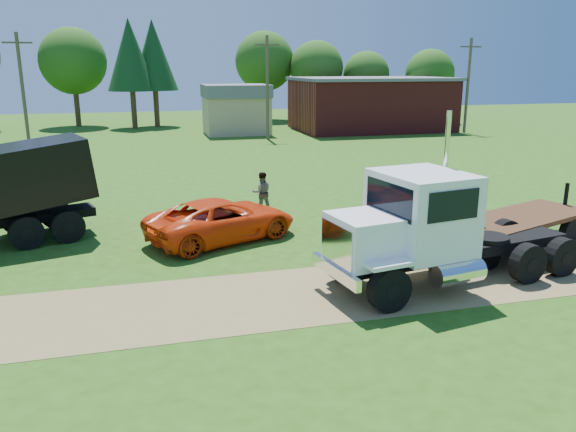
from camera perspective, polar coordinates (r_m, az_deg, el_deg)
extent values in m
plane|color=#2A4910|center=(16.86, 4.52, -7.64)|extent=(140.00, 140.00, 0.00)
cube|color=olive|center=(16.86, 4.52, -7.63)|extent=(120.00, 4.20, 0.01)
cube|color=black|center=(18.26, 16.64, -3.42)|extent=(8.51, 2.46, 0.34)
cylinder|color=black|center=(15.55, 10.24, -7.38)|extent=(1.29, 0.59, 1.24)
cylinder|color=black|center=(15.55, 10.24, -7.38)|extent=(0.50, 0.48, 0.43)
cylinder|color=black|center=(17.45, 5.77, -4.69)|extent=(1.29, 0.59, 1.24)
cylinder|color=black|center=(17.45, 5.77, -4.69)|extent=(0.50, 0.48, 0.43)
cylinder|color=black|center=(18.76, 23.17, -4.45)|extent=(1.29, 0.59, 1.24)
cylinder|color=black|center=(18.76, 23.17, -4.45)|extent=(0.50, 0.48, 0.43)
cylinder|color=black|center=(20.36, 18.24, -2.49)|extent=(1.29, 0.59, 1.24)
cylinder|color=black|center=(20.36, 18.24, -2.49)|extent=(0.50, 0.48, 0.43)
cylinder|color=black|center=(19.84, 26.06, -3.75)|extent=(1.29, 0.59, 1.24)
cylinder|color=black|center=(19.84, 26.06, -3.75)|extent=(0.50, 0.48, 0.43)
cylinder|color=black|center=(21.35, 21.15, -1.95)|extent=(1.29, 0.59, 1.24)
cylinder|color=black|center=(21.35, 21.15, -1.95)|extent=(0.50, 0.48, 0.43)
cube|color=white|center=(16.14, 8.18, -2.20)|extent=(2.32, 2.22, 1.35)
cube|color=white|center=(15.66, 5.04, -2.87)|extent=(0.37, 1.68, 1.13)
cube|color=white|center=(15.89, 4.79, -5.60)|extent=(0.60, 2.58, 0.34)
cube|color=white|center=(17.00, 13.39, 0.40)|extent=(2.78, 3.06, 2.37)
cube|color=black|center=(16.21, 10.24, 1.71)|extent=(0.43, 2.23, 0.96)
cube|color=black|center=(15.86, 16.48, 1.03)|extent=(1.67, 0.32, 0.84)
cube|color=black|center=(17.95, 10.85, 2.97)|extent=(1.67, 0.32, 0.84)
cube|color=white|center=(15.29, 10.37, -4.85)|extent=(1.42, 0.72, 0.11)
cube|color=white|center=(17.21, 5.83, -2.40)|extent=(1.42, 0.72, 0.11)
cylinder|color=white|center=(16.75, 16.85, -5.54)|extent=(1.67, 0.93, 0.68)
cylinder|color=white|center=(18.20, 15.51, 2.13)|extent=(0.18, 0.18, 5.18)
cylinder|color=black|center=(19.08, 19.78, -2.09)|extent=(1.43, 1.43, 0.14)
cylinder|color=black|center=(22.49, -25.04, -1.55)|extent=(1.29, 0.75, 1.23)
cylinder|color=black|center=(22.49, -25.04, -1.55)|extent=(0.54, 0.53, 0.43)
cylinder|color=black|center=(24.74, -25.86, -0.23)|extent=(1.29, 0.75, 1.23)
cylinder|color=black|center=(24.74, -25.86, -0.23)|extent=(0.54, 0.53, 0.43)
cylinder|color=black|center=(22.70, -21.45, -1.02)|extent=(1.29, 0.75, 1.23)
cylinder|color=black|center=(22.70, -21.45, -1.02)|extent=(0.54, 0.53, 0.43)
cylinder|color=black|center=(24.93, -22.58, 0.25)|extent=(1.29, 0.75, 1.23)
cylinder|color=black|center=(24.93, -22.58, 0.25)|extent=(0.54, 0.53, 0.43)
cube|color=black|center=(23.24, -25.45, 3.72)|extent=(5.48, 4.07, 2.71)
imported|color=red|center=(21.50, -6.71, -0.37)|extent=(6.40, 4.76, 1.62)
cube|color=#392512|center=(21.89, 21.43, -0.49)|extent=(8.07, 4.83, 0.17)
cube|color=black|center=(21.95, 21.37, -1.10)|extent=(7.60, 3.56, 0.24)
cylinder|color=black|center=(19.56, 19.73, -3.75)|extent=(1.01, 0.60, 0.97)
cylinder|color=black|center=(20.73, 15.20, -2.34)|extent=(1.01, 0.60, 0.97)
cylinder|color=black|center=(23.55, 26.65, -1.36)|extent=(1.01, 0.60, 0.97)
cylinder|color=black|center=(24.53, 22.54, -0.29)|extent=(1.01, 0.60, 0.97)
cube|color=black|center=(18.82, 15.09, -0.86)|extent=(0.15, 0.15, 0.97)
cube|color=black|center=(24.95, 26.42, 1.93)|extent=(0.15, 0.15, 0.97)
imported|color=#999999|center=(25.45, -2.69, 2.42)|extent=(0.92, 0.72, 1.85)
cube|color=maroon|center=(59.52, 8.37, 11.07)|extent=(15.00, 10.00, 5.00)
cube|color=slate|center=(59.40, 8.46, 13.62)|extent=(15.40, 10.40, 0.30)
cube|color=tan|center=(55.62, -5.28, 10.17)|extent=(6.00, 5.00, 3.60)
cube|color=slate|center=(55.47, -5.34, 12.54)|extent=(6.20, 5.40, 1.20)
cylinder|color=#473D28|center=(50.46, -25.33, 11.40)|extent=(0.28, 0.28, 9.00)
cube|color=#473D28|center=(50.45, -25.82, 15.58)|extent=(2.20, 0.14, 0.14)
cylinder|color=#473D28|center=(50.94, -2.11, 12.82)|extent=(0.28, 0.28, 9.00)
cube|color=#473D28|center=(50.93, -2.15, 16.99)|extent=(2.20, 0.14, 0.14)
cylinder|color=#473D28|center=(58.69, 17.79, 12.43)|extent=(0.28, 0.28, 9.00)
cube|color=#473D28|center=(58.68, 18.09, 16.04)|extent=(2.20, 0.14, 0.14)
cylinder|color=#392D17|center=(66.42, -20.61, 10.14)|extent=(0.56, 0.56, 3.72)
sphere|color=#194611|center=(66.26, -21.02, 14.48)|extent=(7.02, 7.02, 7.02)
cylinder|color=#392D17|center=(63.66, -13.21, 10.61)|extent=(0.56, 0.56, 3.93)
cone|color=black|center=(63.51, -13.52, 15.61)|extent=(4.94, 4.94, 7.30)
cylinder|color=#392D17|center=(69.87, -2.36, 11.27)|extent=(0.56, 0.56, 3.74)
sphere|color=#194611|center=(69.72, -2.41, 15.44)|extent=(7.05, 7.05, 7.05)
cylinder|color=#392D17|center=(68.73, 2.86, 11.03)|extent=(0.56, 0.56, 3.34)
sphere|color=#194611|center=(68.56, 2.91, 14.81)|extent=(6.29, 6.29, 6.29)
cylinder|color=#392D17|center=(69.04, 13.98, 10.48)|extent=(0.56, 0.56, 2.97)
sphere|color=#194611|center=(68.87, 14.20, 13.83)|extent=(5.61, 5.61, 5.61)
cylinder|color=#392D17|center=(62.61, -15.38, 10.41)|extent=(0.56, 0.56, 3.94)
cone|color=black|center=(62.46, -15.75, 15.51)|extent=(4.96, 4.96, 7.32)
cylinder|color=#392D17|center=(69.70, 7.83, 10.79)|extent=(0.56, 0.56, 2.91)
sphere|color=#194611|center=(69.53, 7.95, 14.04)|extent=(5.48, 5.48, 5.48)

